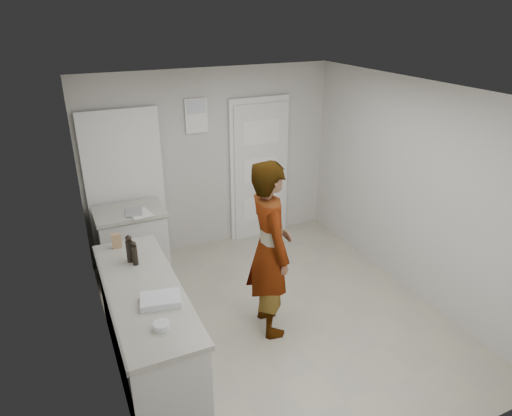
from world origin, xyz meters
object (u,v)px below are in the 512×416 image
oil_cruet_a (130,249)px  oil_cruet_b (135,254)px  cake_mix_box (117,241)px  egg_bowl (162,326)px  spice_jar (135,255)px  baking_dish (161,300)px  person (270,249)px

oil_cruet_a → oil_cruet_b: bearing=-70.1°
cake_mix_box → egg_bowl: bearing=-80.9°
cake_mix_box → egg_bowl: cake_mix_box is taller
spice_jar → baking_dish: size_ratio=0.19×
cake_mix_box → baking_dish: bearing=-76.0°
person → spice_jar: 1.34m
oil_cruet_b → egg_bowl: oil_cruet_b is taller
spice_jar → egg_bowl: spice_jar is taller
person → baking_dish: 1.29m
spice_jar → baking_dish: bearing=-86.5°
person → egg_bowl: size_ratio=14.57×
cake_mix_box → oil_cruet_a: bearing=-71.8°
baking_dish → cake_mix_box: bearing=98.8°
oil_cruet_a → baking_dish: size_ratio=0.76×
cake_mix_box → baking_dish: size_ratio=0.43×
egg_bowl → spice_jar: bearing=88.8°
person → cake_mix_box: person is taller
cake_mix_box → oil_cruet_a: oil_cruet_a is taller
person → cake_mix_box: bearing=69.4°
spice_jar → oil_cruet_b: oil_cruet_b is taller
person → egg_bowl: bearing=126.5°
person → oil_cruet_b: 1.33m
person → spice_jar: size_ratio=26.83×
person → oil_cruet_a: (-1.32, 0.39, 0.11)m
person → egg_bowl: 1.49m
oil_cruet_b → baking_dish: oil_cruet_b is taller
person → baking_dish: (-1.22, -0.40, 0.00)m
person → egg_bowl: (-1.30, -0.74, 0.00)m
baking_dish → egg_bowl: size_ratio=2.87×
spice_jar → oil_cruet_b: bearing=-98.6°
cake_mix_box → spice_jar: cake_mix_box is taller
egg_bowl → baking_dish: bearing=77.3°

